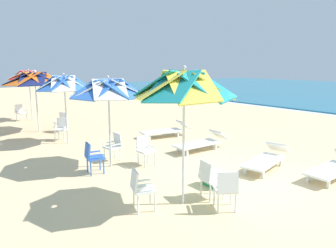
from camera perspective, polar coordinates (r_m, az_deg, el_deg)
ground_plane at (r=8.09m, az=14.61°, el=-10.50°), size 80.00×80.00×0.00m
beach_umbrella_0 at (r=6.06m, az=3.05°, el=7.03°), size 2.10×2.10×2.91m
plastic_chair_0 at (r=6.82m, az=7.91°, el=-9.89°), size 0.51×0.54×0.87m
plastic_chair_1 at (r=6.33m, az=10.86°, el=-11.67°), size 0.63×0.62×0.87m
plastic_chair_2 at (r=6.27m, az=-5.15°, el=-11.73°), size 0.56×0.58×0.87m
beach_umbrella_1 at (r=8.66m, az=-11.19°, el=6.50°), size 2.25×2.25×2.64m
plastic_chair_3 at (r=8.98m, az=-4.35°, el=-4.63°), size 0.47×0.44×0.87m
plastic_chair_4 at (r=8.50m, az=-14.01°, el=-5.86°), size 0.50×0.53×0.87m
plastic_chair_5 at (r=9.51m, az=-10.14°, el=-3.88°), size 0.45×0.48×0.87m
beach_umbrella_2 at (r=11.76m, az=-18.97°, el=7.18°), size 2.07×2.07×2.64m
plastic_chair_6 at (r=12.61m, az=-19.43°, el=-0.66°), size 0.63×0.63×0.87m
beach_umbrella_3 at (r=14.41m, az=-23.81°, el=7.79°), size 2.60×2.60×2.71m
plastic_chair_7 at (r=14.18m, az=-19.37°, el=0.59°), size 0.61×0.62×0.87m
beach_umbrella_4 at (r=17.50m, az=-24.76°, el=8.25°), size 2.06×2.06×2.72m
plastic_chair_8 at (r=17.88m, az=-26.03°, el=2.15°), size 0.59×0.57×0.87m
sun_lounger_0 at (r=9.15m, az=28.84°, el=-7.13°), size 0.65×2.15×0.62m
sun_lounger_1 at (r=9.18m, az=18.09°, el=-6.22°), size 1.06×2.23×0.62m
sun_lounger_2 at (r=10.60m, az=6.35°, el=-3.43°), size 0.73×2.17×0.62m
sun_lounger_3 at (r=12.46m, az=-0.39°, el=-1.17°), size 1.04×2.23×0.62m
cooler_box at (r=7.59m, az=8.69°, el=-10.09°), size 0.50×0.34×0.40m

